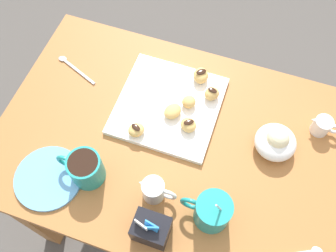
% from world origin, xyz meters
% --- Properties ---
extents(ground_plane, '(8.00, 8.00, 0.00)m').
position_xyz_m(ground_plane, '(0.00, 0.00, 0.00)').
color(ground_plane, '#514C47').
extents(dining_table, '(1.01, 0.69, 0.75)m').
position_xyz_m(dining_table, '(0.00, 0.00, 0.60)').
color(dining_table, '#A36633').
rests_on(dining_table, ground_plane).
extents(pastry_plate_square, '(0.30, 0.30, 0.02)m').
position_xyz_m(pastry_plate_square, '(0.04, -0.10, 0.76)').
color(pastry_plate_square, white).
rests_on(pastry_plate_square, dining_table).
extents(coffee_mug_teal_left, '(0.13, 0.09, 0.15)m').
position_xyz_m(coffee_mug_teal_left, '(-0.17, 0.18, 0.80)').
color(coffee_mug_teal_left, teal).
rests_on(coffee_mug_teal_left, dining_table).
extents(coffee_mug_teal_right, '(0.13, 0.09, 0.10)m').
position_xyz_m(coffee_mug_teal_right, '(0.18, 0.18, 0.80)').
color(coffee_mug_teal_right, teal).
rests_on(coffee_mug_teal_right, dining_table).
extents(cream_pitcher_white, '(0.10, 0.06, 0.07)m').
position_xyz_m(cream_pitcher_white, '(-0.01, 0.17, 0.79)').
color(cream_pitcher_white, white).
rests_on(cream_pitcher_white, dining_table).
extents(sugar_caddy, '(0.09, 0.07, 0.11)m').
position_xyz_m(sugar_caddy, '(-0.04, 0.27, 0.79)').
color(sugar_caddy, black).
rests_on(sugar_caddy, dining_table).
extents(ice_cream_bowl, '(0.12, 0.12, 0.09)m').
position_xyz_m(ice_cream_bowl, '(-0.29, -0.08, 0.79)').
color(ice_cream_bowl, white).
rests_on(ice_cream_bowl, dining_table).
extents(chocolate_sauce_pitcher, '(0.09, 0.05, 0.06)m').
position_xyz_m(chocolate_sauce_pitcher, '(-0.41, -0.17, 0.78)').
color(chocolate_sauce_pitcher, white).
rests_on(chocolate_sauce_pitcher, dining_table).
extents(saucer_sky_left, '(0.19, 0.19, 0.01)m').
position_xyz_m(saucer_sky_left, '(0.28, 0.22, 0.76)').
color(saucer_sky_left, '#66A8DB').
rests_on(saucer_sky_left, dining_table).
extents(loose_spoon_near_saucer, '(0.15, 0.07, 0.01)m').
position_xyz_m(loose_spoon_near_saucer, '(0.38, -0.14, 0.76)').
color(loose_spoon_near_saucer, silver).
rests_on(loose_spoon_near_saucer, dining_table).
extents(beignet_0, '(0.06, 0.06, 0.03)m').
position_xyz_m(beignet_0, '(0.10, 0.02, 0.78)').
color(beignet_0, '#E5B260').
rests_on(beignet_0, pastry_plate_square).
extents(chocolate_drizzle_0, '(0.03, 0.03, 0.00)m').
position_xyz_m(chocolate_drizzle_0, '(0.10, 0.02, 0.80)').
color(chocolate_drizzle_0, black).
rests_on(chocolate_drizzle_0, beignet_0).
extents(beignet_1, '(0.06, 0.06, 0.04)m').
position_xyz_m(beignet_1, '(-0.08, -0.17, 0.79)').
color(beignet_1, '#E5B260').
rests_on(beignet_1, pastry_plate_square).
extents(chocolate_drizzle_1, '(0.03, 0.02, 0.00)m').
position_xyz_m(chocolate_drizzle_1, '(-0.08, -0.17, 0.81)').
color(chocolate_drizzle_1, black).
rests_on(chocolate_drizzle_1, beignet_1).
extents(beignet_2, '(0.06, 0.06, 0.03)m').
position_xyz_m(beignet_2, '(-0.04, -0.05, 0.78)').
color(beignet_2, '#E5B260').
rests_on(beignet_2, pastry_plate_square).
extents(chocolate_drizzle_2, '(0.03, 0.03, 0.00)m').
position_xyz_m(chocolate_drizzle_2, '(-0.04, -0.05, 0.80)').
color(chocolate_drizzle_2, black).
rests_on(chocolate_drizzle_2, beignet_2).
extents(beignet_3, '(0.07, 0.07, 0.03)m').
position_xyz_m(beignet_3, '(0.02, -0.08, 0.78)').
color(beignet_3, '#E5B260').
rests_on(beignet_3, pastry_plate_square).
extents(beignet_4, '(0.06, 0.07, 0.04)m').
position_xyz_m(beignet_4, '(-0.02, -0.22, 0.79)').
color(beignet_4, '#E5B260').
rests_on(beignet_4, pastry_plate_square).
extents(chocolate_drizzle_4, '(0.04, 0.04, 0.00)m').
position_xyz_m(chocolate_drizzle_4, '(-0.02, -0.22, 0.81)').
color(chocolate_drizzle_4, black).
rests_on(chocolate_drizzle_4, beignet_4).
extents(beignet_5, '(0.05, 0.05, 0.03)m').
position_xyz_m(beignet_5, '(-0.02, -0.12, 0.78)').
color(beignet_5, '#E5B260').
rests_on(beignet_5, pastry_plate_square).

